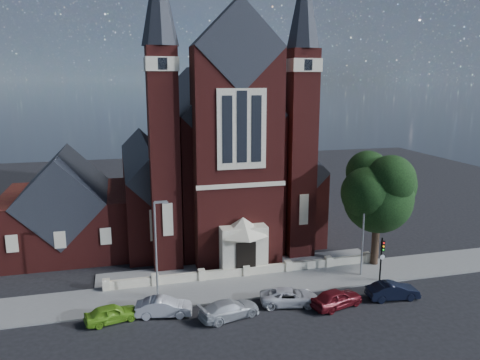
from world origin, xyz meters
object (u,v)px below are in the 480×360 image
Objects in this scene: street_lamp_left at (157,244)px; car_silver_b at (229,309)px; street_lamp_right at (364,227)px; car_navy at (393,291)px; car_dark_red at (337,298)px; church at (209,157)px; car_lime_van at (112,313)px; traffic_signal at (382,254)px; street_tree at (381,194)px; car_silver_a at (164,307)px; parish_hall at (66,211)px; car_white_suv at (289,297)px.

street_lamp_left is 1.74× the size of car_silver_b.
street_lamp_right reaches higher than car_navy.
street_lamp_right is 7.87m from car_dark_red.
car_silver_b is at bearing -97.67° from church.
car_silver_b is at bearing -113.65° from car_lime_van.
street_lamp_left is at bearing 175.24° from traffic_signal.
street_lamp_left reaches higher than traffic_signal.
street_lamp_left is 19.12m from car_navy.
street_lamp_left is at bearing -175.24° from street_tree.
street_tree is 2.79× the size of car_lime_van.
street_tree is at bearing 34.26° from street_lamp_right.
car_lime_van is (-24.13, -4.50, -6.31)m from street_tree.
street_lamp_right is (10.09, -18.94, -3.59)m from church.
street_tree is 2.56× the size of car_navy.
car_silver_a is at bearing -170.96° from street_lamp_right.
car_lime_van is 0.83× the size of car_silver_b.
car_lime_van is at bearing -75.11° from parish_hall.
car_silver_a reaches higher than car_silver_b.
car_dark_red reaches higher than car_white_suv.
street_lamp_right is (-2.51, -1.71, -2.36)m from street_tree.
church reaches higher than street_lamp_right.
traffic_signal reaches higher than car_silver_b.
parish_hall reaches higher than car_lime_van.
car_white_suv is at bearing -153.95° from street_tree.
church is 21.76m from street_lamp_right.
car_silver_a is at bearing -167.41° from street_tree.
car_dark_red is at bearing -20.19° from street_lamp_left.
traffic_signal reaches higher than car_dark_red.
car_navy is (13.34, -0.37, 0.02)m from car_silver_b.
car_silver_a is (-20.37, -4.55, -6.27)m from street_tree.
street_tree is 2.52× the size of car_dark_red.
car_silver_b is at bearing -98.06° from car_silver_a.
car_lime_van is 0.83× the size of car_white_suv.
church is 25.73m from car_lime_van.
parish_hall is 2.92× the size of car_navy.
traffic_signal is (-1.60, -3.28, -4.38)m from street_tree.
street_lamp_right is at bearing -70.83° from car_silver_a.
street_lamp_right is at bearing -60.88° from car_dark_red.
car_navy is (10.20, -23.68, -7.50)m from church.
car_white_suv is (9.65, -0.69, -0.05)m from car_silver_a.
car_lime_van is 0.90× the size of car_dark_red.
church is 25.47m from car_dark_red.
car_navy is (-0.80, -3.16, -1.89)m from traffic_signal.
traffic_signal is at bearing -61.80° from church.
street_tree is at bearing -92.48° from car_lime_van.
street_tree reaches higher than car_navy.
car_lime_van is 8.54m from car_silver_b.
car_silver_b is (-3.14, -23.31, -7.51)m from church.
street_lamp_right is at bearing -55.46° from car_white_suv.
street_tree is 2.57× the size of car_silver_a.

